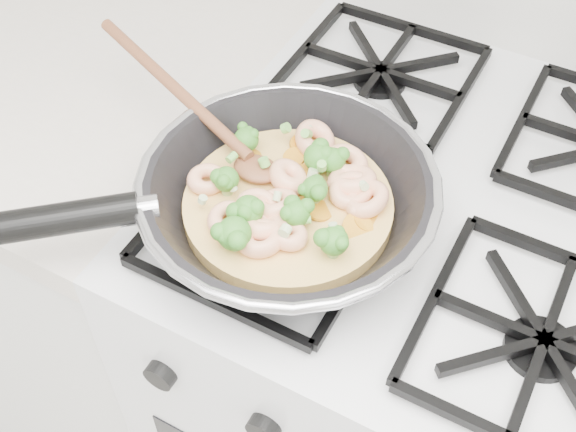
% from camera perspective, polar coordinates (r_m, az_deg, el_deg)
% --- Properties ---
extents(stove, '(0.60, 0.60, 0.92)m').
position_cam_1_polar(stove, '(1.22, 8.82, -12.54)').
color(stove, white).
rests_on(stove, ground).
extents(counter_left, '(1.00, 0.60, 0.90)m').
position_cam_1_polar(counter_left, '(1.52, -20.05, 0.68)').
color(counter_left, white).
rests_on(counter_left, ground).
extents(skillet, '(0.47, 0.38, 0.09)m').
position_cam_1_polar(skillet, '(0.76, -0.40, 1.43)').
color(skillet, black).
rests_on(skillet, stove).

